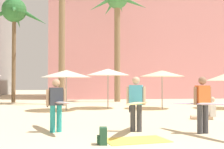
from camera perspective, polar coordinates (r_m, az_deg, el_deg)
hotel_pink at (r=35.72m, az=10.49°, el=7.86°), size 25.90×11.68×14.65m
palm_tree_far_left at (r=25.41m, az=0.99°, el=11.68°), size 4.77×4.83×9.18m
palm_tree_left at (r=25.09m, az=-17.60°, el=10.52°), size 5.10×5.24×7.98m
cafe_umbrella_3 at (r=18.23m, az=9.23°, el=0.18°), size 2.64×2.64×2.23m
cafe_umbrella_4 at (r=17.00m, az=-8.45°, el=0.15°), size 2.77×2.77×2.21m
cafe_umbrella_6 at (r=18.22m, az=-0.75°, el=0.47°), size 2.59×2.59×2.34m
beach_towel at (r=8.25m, az=4.45°, el=-12.00°), size 1.79×1.29×0.01m
backpack at (r=7.67m, az=-1.73°, el=-11.33°), size 0.25×0.31×0.42m
person_mid_left at (r=9.46m, az=4.62°, el=-5.11°), size 1.44×2.69×1.70m
person_far_right at (r=9.74m, az=-10.27°, el=-5.14°), size 1.22×2.67×1.62m
person_far_left at (r=13.44m, az=17.25°, el=-6.55°), size 1.04×0.57×0.93m
person_near_left at (r=9.47m, az=16.73°, el=-5.06°), size 1.38×3.11×1.69m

